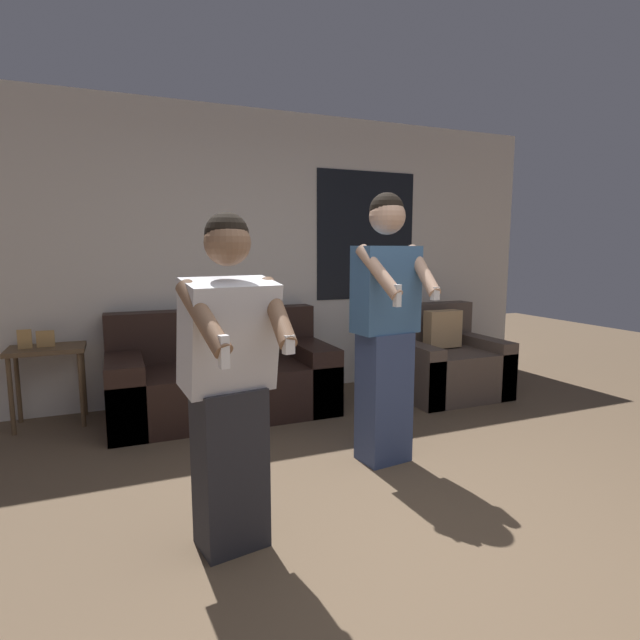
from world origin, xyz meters
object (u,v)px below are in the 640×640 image
(armchair, at_px, (443,363))
(person_left, at_px, (230,386))
(couch, at_px, (222,379))
(side_table, at_px, (47,359))
(person_right, at_px, (386,327))

(armchair, bearing_deg, person_left, -144.64)
(couch, bearing_deg, side_table, 170.38)
(couch, xyz_separation_m, person_left, (-0.36, -2.00, 0.49))
(armchair, bearing_deg, side_table, 172.38)
(side_table, relative_size, person_left, 0.50)
(couch, relative_size, armchair, 1.88)
(couch, relative_size, person_left, 1.18)
(couch, relative_size, side_table, 2.34)
(couch, xyz_separation_m, side_table, (-1.35, 0.23, 0.24))
(side_table, bearing_deg, couch, -9.62)
(armchair, relative_size, side_table, 1.24)
(side_table, bearing_deg, person_left, -65.89)
(person_right, bearing_deg, couch, 119.72)
(person_right, bearing_deg, armchair, 41.34)
(armchair, relative_size, person_right, 0.56)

